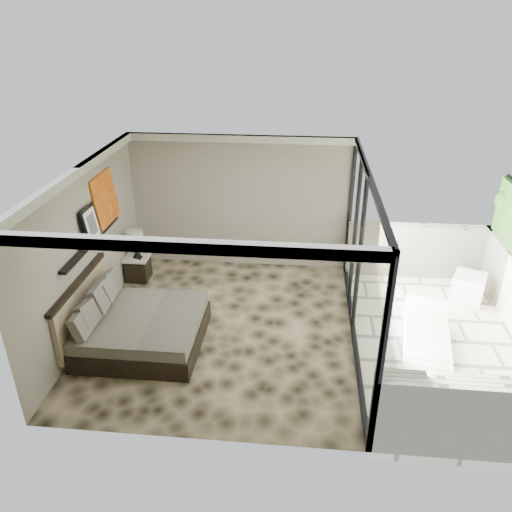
# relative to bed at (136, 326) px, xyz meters

# --- Properties ---
(floor) EXTENTS (5.00, 5.00, 0.00)m
(floor) POSITION_rel_bed_xyz_m (1.33, 0.55, -0.32)
(floor) COLOR black
(floor) RESTS_ON ground
(ceiling) EXTENTS (4.50, 5.00, 0.02)m
(ceiling) POSITION_rel_bed_xyz_m (1.33, 0.55, 2.47)
(ceiling) COLOR silver
(ceiling) RESTS_ON back_wall
(back_wall) EXTENTS (4.50, 0.02, 2.80)m
(back_wall) POSITION_rel_bed_xyz_m (1.33, 3.04, 1.08)
(back_wall) COLOR gray
(back_wall) RESTS_ON floor
(left_wall) EXTENTS (0.02, 5.00, 2.80)m
(left_wall) POSITION_rel_bed_xyz_m (-0.91, 0.55, 1.08)
(left_wall) COLOR gray
(left_wall) RESTS_ON floor
(glass_wall) EXTENTS (0.08, 5.00, 2.80)m
(glass_wall) POSITION_rel_bed_xyz_m (3.58, 0.55, 1.08)
(glass_wall) COLOR white
(glass_wall) RESTS_ON floor
(terrace_slab) EXTENTS (3.00, 5.00, 0.12)m
(terrace_slab) POSITION_rel_bed_xyz_m (5.08, 0.55, -0.38)
(terrace_slab) COLOR silver
(terrace_slab) RESTS_ON ground
(picture_ledge) EXTENTS (0.12, 2.20, 0.05)m
(picture_ledge) POSITION_rel_bed_xyz_m (-0.85, 0.65, 1.18)
(picture_ledge) COLOR black
(picture_ledge) RESTS_ON left_wall
(bed) EXTENTS (1.97, 1.91, 1.09)m
(bed) POSITION_rel_bed_xyz_m (0.00, 0.00, 0.00)
(bed) COLOR black
(bed) RESTS_ON floor
(nightstand) EXTENTS (0.48, 0.48, 0.48)m
(nightstand) POSITION_rel_bed_xyz_m (-0.66, 2.14, -0.08)
(nightstand) COLOR black
(nightstand) RESTS_ON floor
(table_lamp) EXTENTS (0.31, 0.31, 0.57)m
(table_lamp) POSITION_rel_bed_xyz_m (-0.63, 2.10, 0.56)
(table_lamp) COLOR black
(table_lamp) RESTS_ON nightstand
(abstract_canvas) EXTENTS (0.13, 0.90, 0.90)m
(abstract_canvas) POSITION_rel_bed_xyz_m (-0.86, 1.47, 1.65)
(abstract_canvas) COLOR red
(abstract_canvas) RESTS_ON picture_ledge
(framed_print) EXTENTS (0.11, 0.50, 0.60)m
(framed_print) POSITION_rel_bed_xyz_m (-0.81, 0.65, 1.50)
(framed_print) COLOR black
(framed_print) RESTS_ON picture_ledge
(ottoman) EXTENTS (0.72, 0.72, 0.55)m
(ottoman) POSITION_rel_bed_xyz_m (5.78, 1.91, -0.05)
(ottoman) COLOR white
(ottoman) RESTS_ON terrace_slab
(lounger) EXTENTS (0.95, 1.55, 0.57)m
(lounger) POSITION_rel_bed_xyz_m (4.71, 0.33, -0.15)
(lounger) COLOR white
(lounger) RESTS_ON terrace_slab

